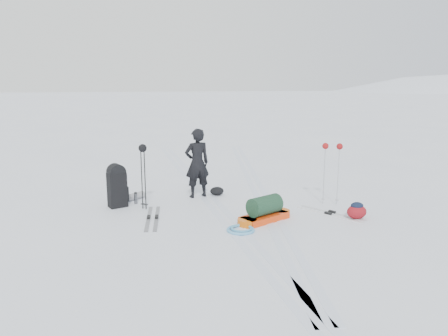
{
  "coord_description": "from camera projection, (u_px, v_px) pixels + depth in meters",
  "views": [
    {
      "loc": [
        -1.65,
        -9.18,
        2.83
      ],
      "look_at": [
        0.11,
        -0.07,
        0.95
      ],
      "focal_mm": 35.0,
      "sensor_mm": 36.0,
      "label": 1
    }
  ],
  "objects": [
    {
      "name": "pulk_sled",
      "position": [
        265.0,
        211.0,
        8.89
      ],
      "size": [
        1.37,
        0.99,
        0.52
      ],
      "rotation": [
        0.0,
        0.0,
        0.51
      ],
      "color": "#E83D0D",
      "rests_on": "ground"
    },
    {
      "name": "stuff_sack",
      "position": [
        217.0,
        191.0,
        10.87
      ],
      "size": [
        0.42,
        0.38,
        0.21
      ],
      "rotation": [
        0.0,
        0.0,
        0.44
      ],
      "color": "black",
      "rests_on": "ground"
    },
    {
      "name": "ground",
      "position": [
        219.0,
        209.0,
        9.7
      ],
      "size": [
        200.0,
        200.0,
        0.0
      ],
      "primitive_type": "plane",
      "color": "white",
      "rests_on": "ground"
    },
    {
      "name": "ski_tracks",
      "position": [
        237.0,
        198.0,
        10.65
      ],
      "size": [
        3.38,
        17.97,
        0.01
      ],
      "color": "silver",
      "rests_on": "ground"
    },
    {
      "name": "ski_poles_silver",
      "position": [
        332.0,
        153.0,
        9.89
      ],
      "size": [
        0.43,
        0.27,
        1.43
      ],
      "rotation": [
        0.0,
        0.0,
        -0.26
      ],
      "color": "silver",
      "rests_on": "ground"
    },
    {
      "name": "thermos_pair",
      "position": [
        131.0,
        199.0,
        10.05
      ],
      "size": [
        0.29,
        0.2,
        0.3
      ],
      "rotation": [
        0.0,
        0.0,
        -0.31
      ],
      "color": "slate",
      "rests_on": "ground"
    },
    {
      "name": "touring_skis_grey",
      "position": [
        153.0,
        218.0,
        9.05
      ],
      "size": [
        0.38,
        1.67,
        0.06
      ],
      "rotation": [
        0.0,
        0.0,
        1.49
      ],
      "color": "gray",
      "rests_on": "ground"
    },
    {
      "name": "expedition_rucksack",
      "position": [
        119.0,
        186.0,
        9.88
      ],
      "size": [
        0.86,
        0.96,
        0.99
      ],
      "rotation": [
        0.0,
        0.0,
        0.4
      ],
      "color": "black",
      "rests_on": "ground"
    },
    {
      "name": "rope_coil",
      "position": [
        241.0,
        229.0,
        8.31
      ],
      "size": [
        0.6,
        0.6,
        0.07
      ],
      "rotation": [
        0.0,
        0.0,
        -0.11
      ],
      "color": "#56A3D2",
      "rests_on": "ground"
    },
    {
      "name": "ski_poles_black",
      "position": [
        143.0,
        156.0,
        9.51
      ],
      "size": [
        0.19,
        0.18,
        1.46
      ],
      "rotation": [
        0.0,
        0.0,
        0.26
      ],
      "color": "black",
      "rests_on": "ground"
    },
    {
      "name": "touring_skis_white",
      "position": [
        330.0,
        213.0,
        9.36
      ],
      "size": [
        1.08,
        1.44,
        0.06
      ],
      "rotation": [
        0.0,
        0.0,
        -0.98
      ],
      "color": "silver",
      "rests_on": "ground"
    },
    {
      "name": "skier",
      "position": [
        197.0,
        163.0,
        10.57
      ],
      "size": [
        0.69,
        0.53,
        1.69
      ],
      "primitive_type": "imported",
      "rotation": [
        0.0,
        0.0,
        3.37
      ],
      "color": "black",
      "rests_on": "ground"
    },
    {
      "name": "small_daypack",
      "position": [
        357.0,
        211.0,
        9.02
      ],
      "size": [
        0.5,
        0.44,
        0.35
      ],
      "rotation": [
        0.0,
        0.0,
        -0.36
      ],
      "color": "maroon",
      "rests_on": "ground"
    }
  ]
}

